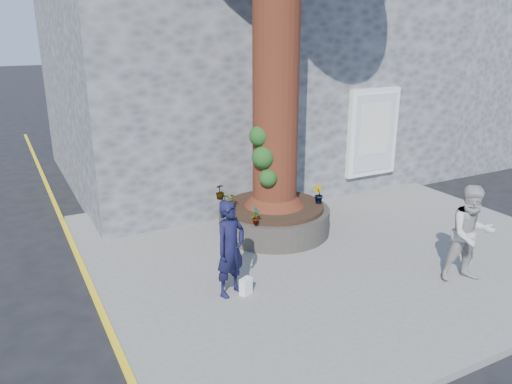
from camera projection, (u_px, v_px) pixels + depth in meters
name	position (u px, v px, depth m)	size (l,w,h in m)	color
ground	(291.00, 286.00, 8.53)	(120.00, 120.00, 0.00)	black
pavement	(329.00, 245.00, 10.02)	(9.00, 8.00, 0.12)	slate
yellow_line	(97.00, 303.00, 8.02)	(0.10, 30.00, 0.01)	yellow
stone_shop	(238.00, 65.00, 14.70)	(10.30, 8.30, 6.30)	#4D4F52
neighbour_shop	(434.00, 62.00, 18.30)	(6.00, 8.00, 6.00)	#4D4F52
planter	(274.00, 218.00, 10.44)	(2.30, 2.30, 0.60)	black
man	(231.00, 249.00, 7.83)	(0.58, 0.38, 1.58)	black
woman	(471.00, 234.00, 8.25)	(0.81, 0.63, 1.68)	#ADABA6
shopping_bag	(246.00, 286.00, 8.00)	(0.20, 0.12, 0.28)	white
plant_a	(255.00, 215.00, 9.26)	(0.19, 0.13, 0.37)	gray
plant_b	(318.00, 194.00, 10.37)	(0.21, 0.21, 0.39)	gray
plant_c	(220.00, 192.00, 10.63)	(0.19, 0.19, 0.33)	gray
plant_d	(231.00, 200.00, 10.16)	(0.28, 0.25, 0.31)	gray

